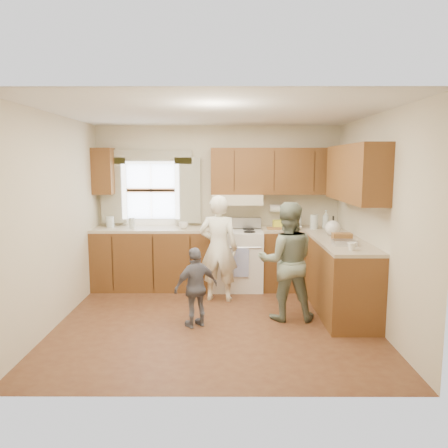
{
  "coord_description": "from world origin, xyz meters",
  "views": [
    {
      "loc": [
        0.11,
        -5.14,
        1.93
      ],
      "look_at": [
        0.1,
        0.4,
        1.15
      ],
      "focal_mm": 35.0,
      "sensor_mm": 36.0,
      "label": 1
    }
  ],
  "objects_px": {
    "stove": "(237,259)",
    "woman_left": "(218,248)",
    "child": "(196,287)",
    "woman_right": "(287,261)"
  },
  "relations": [
    {
      "from": "stove",
      "to": "woman_right",
      "type": "xyz_separation_m",
      "value": [
        0.57,
        -1.33,
        0.26
      ]
    },
    {
      "from": "woman_left",
      "to": "woman_right",
      "type": "relative_size",
      "value": 1.02
    },
    {
      "from": "woman_left",
      "to": "woman_right",
      "type": "height_order",
      "value": "woman_left"
    },
    {
      "from": "woman_left",
      "to": "woman_right",
      "type": "xyz_separation_m",
      "value": [
        0.85,
        -0.75,
        -0.02
      ]
    },
    {
      "from": "stove",
      "to": "woman_right",
      "type": "distance_m",
      "value": 1.47
    },
    {
      "from": "woman_left",
      "to": "woman_right",
      "type": "distance_m",
      "value": 1.13
    },
    {
      "from": "stove",
      "to": "child",
      "type": "height_order",
      "value": "stove"
    },
    {
      "from": "stove",
      "to": "woman_left",
      "type": "bearing_deg",
      "value": -115.49
    },
    {
      "from": "stove",
      "to": "child",
      "type": "distance_m",
      "value": 1.68
    },
    {
      "from": "woman_right",
      "to": "woman_left",
      "type": "bearing_deg",
      "value": -41.1
    }
  ]
}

